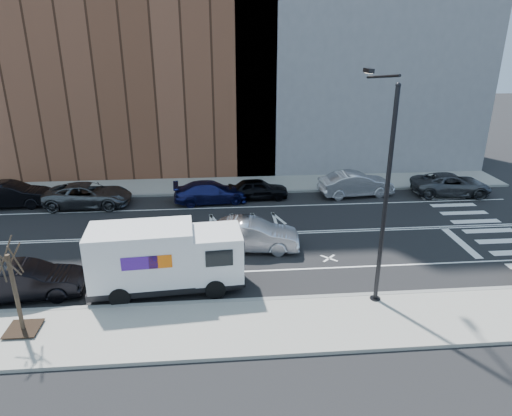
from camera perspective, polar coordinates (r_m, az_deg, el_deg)
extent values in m
plane|color=black|center=(25.86, -5.68, -3.45)|extent=(120.00, 120.00, 0.00)
cube|color=gray|center=(18.18, -5.89, -14.79)|extent=(44.00, 3.60, 0.15)
cube|color=gray|center=(34.05, -5.58, 2.81)|extent=(44.00, 3.60, 0.15)
cube|color=gray|center=(19.66, -5.84, -11.70)|extent=(44.00, 0.25, 0.17)
cube|color=gray|center=(32.34, -5.60, 1.83)|extent=(44.00, 0.25, 0.17)
cube|color=brown|center=(40.07, -18.42, 20.53)|extent=(26.00, 10.00, 22.00)
cube|color=slate|center=(40.85, 12.47, 23.88)|extent=(20.00, 10.00, 26.00)
cylinder|color=black|center=(18.46, 15.88, 0.64)|extent=(0.18, 0.18, 9.00)
cylinder|color=black|center=(20.36, 14.64, -11.05)|extent=(0.44, 0.44, 0.20)
sphere|color=black|center=(17.47, 17.37, 14.44)|extent=(0.20, 0.20, 0.20)
cylinder|color=black|center=(19.04, 15.51, 15.56)|extent=(0.11, 3.49, 0.48)
cube|color=black|center=(20.63, 13.91, 16.35)|extent=(0.25, 0.80, 0.18)
cube|color=#FFF2CC|center=(20.64, 13.89, 16.08)|extent=(0.18, 0.55, 0.03)
cube|color=black|center=(19.89, -27.07, -13.27)|extent=(1.20, 1.20, 0.04)
cylinder|color=#382B1E|center=(19.14, -27.83, -9.47)|extent=(0.16, 0.16, 3.20)
cylinder|color=#382B1E|center=(18.42, -27.85, -5.72)|extent=(0.06, 0.80, 1.44)
cylinder|color=#382B1E|center=(18.69, -28.07, -5.39)|extent=(0.81, 0.31, 1.19)
cylinder|color=#382B1E|center=(18.73, -28.96, -5.50)|extent=(0.58, 0.76, 1.50)
cylinder|color=#382B1E|center=(18.49, -29.31, -5.90)|extent=(0.47, 0.61, 1.37)
cylinder|color=#382B1E|center=(18.30, -28.62, -6.04)|extent=(0.72, 0.29, 1.13)
cube|color=black|center=(20.80, -11.15, -8.81)|extent=(6.62, 2.66, 0.31)
cube|color=silver|center=(20.26, -4.86, -5.61)|extent=(2.25, 2.39, 2.09)
cube|color=black|center=(20.21, -1.87, -4.62)|extent=(0.20, 1.93, 0.99)
cube|color=black|center=(19.11, -4.61, -6.29)|extent=(1.15, 0.13, 0.73)
cube|color=black|center=(21.15, -5.13, -3.48)|extent=(1.15, 0.13, 0.73)
cube|color=black|center=(20.83, -1.94, -7.99)|extent=(0.31, 2.09, 0.37)
cube|color=silver|center=(20.24, -14.09, -5.59)|extent=(4.54, 2.61, 2.40)
cube|color=#47198C|center=(19.13, -14.38, -6.73)|extent=(1.46, 0.13, 0.57)
cube|color=orange|center=(19.06, -11.87, -6.61)|extent=(0.94, 0.09, 0.57)
cube|color=#47198C|center=(21.22, -13.90, -3.81)|extent=(1.46, 0.13, 0.57)
cube|color=orange|center=(21.16, -11.65, -3.69)|extent=(0.94, 0.09, 0.57)
cylinder|color=black|center=(19.90, -5.12, -10.02)|extent=(0.90, 0.36, 0.88)
cylinder|color=black|center=(21.72, -5.54, -7.20)|extent=(0.90, 0.36, 0.88)
cylinder|color=black|center=(20.11, -16.66, -10.58)|extent=(0.90, 0.36, 0.88)
cylinder|color=black|center=(21.90, -16.04, -7.74)|extent=(0.90, 0.36, 0.88)
imported|color=black|center=(33.76, -28.33, 1.48)|extent=(5.08, 2.07, 1.64)
imported|color=#494C50|center=(31.76, -20.25, 1.53)|extent=(5.60, 2.71, 1.54)
imported|color=navy|center=(30.68, -5.66, 2.00)|extent=(5.08, 2.42, 1.43)
imported|color=black|center=(31.20, 0.24, 2.40)|extent=(4.15, 1.78, 1.40)
imported|color=#B4B3B8|center=(32.53, 12.37, 2.95)|extent=(5.26, 2.32, 1.68)
imported|color=#414448|center=(34.82, 23.21, 2.74)|extent=(5.58, 2.98, 1.49)
imported|color=silver|center=(23.82, -0.60, -3.40)|extent=(5.15, 2.34, 1.64)
imported|color=black|center=(22.02, -26.83, -8.16)|extent=(4.87, 2.10, 1.56)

